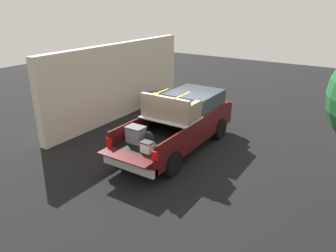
{
  "coord_description": "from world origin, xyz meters",
  "views": [
    {
      "loc": [
        -9.23,
        -5.65,
        5.17
      ],
      "look_at": [
        -0.6,
        0.0,
        1.1
      ],
      "focal_mm": 34.2,
      "sensor_mm": 36.0,
      "label": 1
    }
  ],
  "objects": [
    {
      "name": "ground_plane",
      "position": [
        0.0,
        0.0,
        0.0
      ],
      "size": [
        40.0,
        40.0,
        0.0
      ],
      "primitive_type": "plane",
      "color": "black"
    },
    {
      "name": "pickup_truck",
      "position": [
        0.37,
        0.0,
        0.98
      ],
      "size": [
        6.05,
        2.06,
        2.23
      ],
      "color": "#470F0F",
      "rests_on": "ground_plane"
    },
    {
      "name": "building_facade",
      "position": [
        1.69,
        4.18,
        1.7
      ],
      "size": [
        8.87,
        0.36,
        3.39
      ],
      "primitive_type": "cube",
      "color": "beige",
      "rests_on": "ground_plane"
    },
    {
      "name": "trash_can",
      "position": [
        3.0,
        3.24,
        0.5
      ],
      "size": [
        0.6,
        0.6,
        0.98
      ],
      "color": "#3F4C66",
      "rests_on": "ground_plane"
    }
  ]
}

